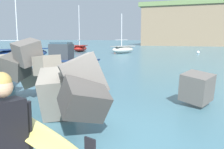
{
  "coord_description": "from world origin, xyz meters",
  "views": [
    {
      "loc": [
        2.56,
        -5.32,
        2.33
      ],
      "look_at": [
        0.39,
        0.5,
        1.4
      ],
      "focal_mm": 39.58,
      "sensor_mm": 36.0,
      "label": 1
    }
  ],
  "objects": [
    {
      "name": "boat_mid_centre",
      "position": [
        -16.42,
        16.97,
        0.6
      ],
      "size": [
        3.84,
        6.55,
        6.41
      ],
      "color": "navy",
      "rests_on": "ground"
    },
    {
      "name": "mooring_buoy_middle",
      "position": [
        1.78,
        32.2,
        0.22
      ],
      "size": [
        0.44,
        0.44,
        0.44
      ],
      "color": "silver",
      "rests_on": "ground"
    },
    {
      "name": "breakwater_jetty",
      "position": [
        -1.56,
        1.7,
        0.96
      ],
      "size": [
        27.51,
        6.3,
        2.34
      ],
      "color": "#605B56",
      "rests_on": "ground"
    },
    {
      "name": "boat_near_centre",
      "position": [
        -8.84,
        30.04,
        0.6
      ],
      "size": [
        3.35,
        4.41,
        5.77
      ],
      "color": "beige",
      "rests_on": "ground"
    },
    {
      "name": "ground_plane",
      "position": [
        0.0,
        0.0,
        0.0
      ],
      "size": [
        400.0,
        400.0,
        0.0
      ],
      "primitive_type": "plane",
      "color": "#42707F"
    },
    {
      "name": "boat_near_right",
      "position": [
        -5.86,
        8.63,
        0.66
      ],
      "size": [
        4.61,
        2.34,
        2.04
      ],
      "color": "navy",
      "rests_on": "ground"
    },
    {
      "name": "station_building_west",
      "position": [
        -0.38,
        93.04,
        14.34
      ],
      "size": [
        6.08,
        8.06,
        4.26
      ],
      "color": "beige",
      "rests_on": "headland_bluff"
    },
    {
      "name": "surfer_with_board",
      "position": [
        0.79,
        -3.43,
        1.28
      ],
      "size": [
        2.09,
        1.46,
        1.78
      ],
      "color": "black",
      "rests_on": "walkway_path"
    },
    {
      "name": "mooring_buoy_inner",
      "position": [
        -11.27,
        33.27,
        0.22
      ],
      "size": [
        0.44,
        0.44,
        0.44
      ],
      "color": "#E54C1E",
      "rests_on": "ground"
    },
    {
      "name": "boat_mid_left",
      "position": [
        -17.09,
        31.95,
        0.58
      ],
      "size": [
        3.39,
        5.04,
        7.54
      ],
      "color": "maroon",
      "rests_on": "ground"
    }
  ]
}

